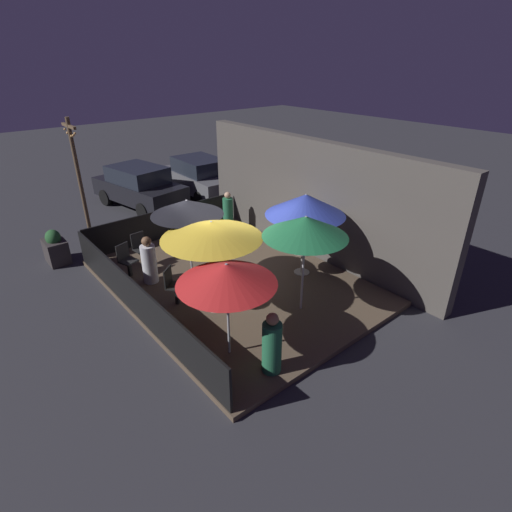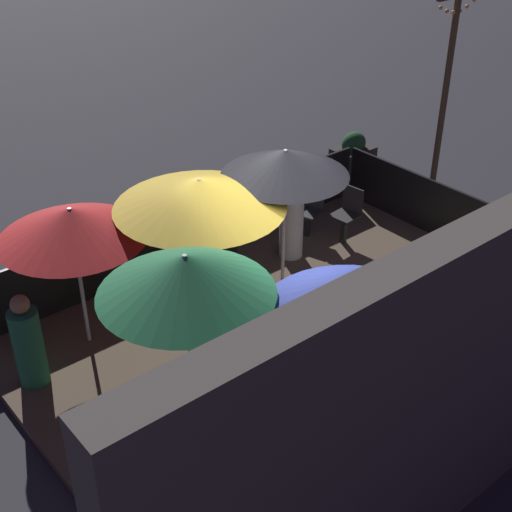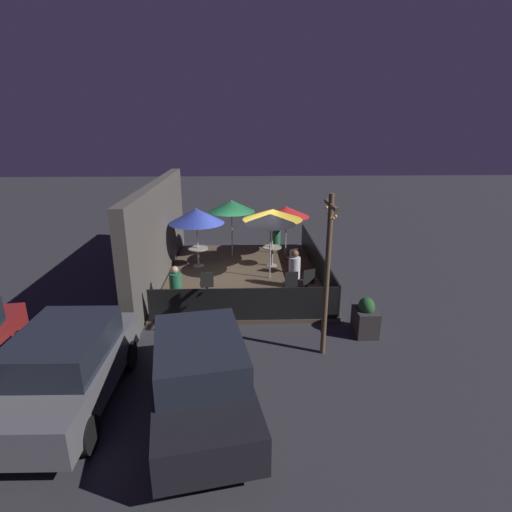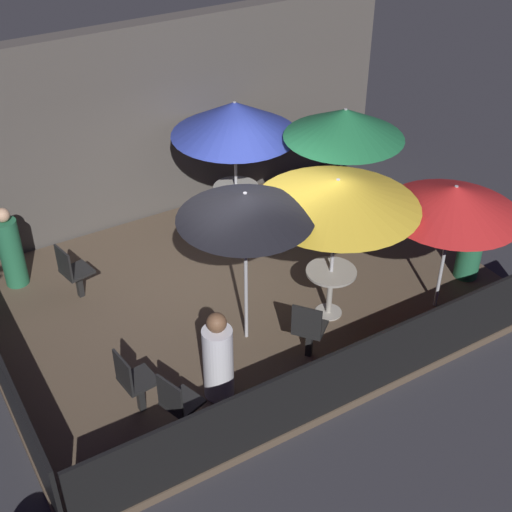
{
  "view_description": "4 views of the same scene",
  "coord_description": "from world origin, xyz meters",
  "px_view_note": "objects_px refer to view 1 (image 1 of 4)",
  "views": [
    {
      "loc": [
        7.48,
        -5.39,
        5.48
      ],
      "look_at": [
        0.9,
        0.09,
        1.14
      ],
      "focal_mm": 28.0,
      "sensor_mm": 36.0,
      "label": 1
    },
    {
      "loc": [
        5.42,
        5.56,
        6.12
      ],
      "look_at": [
        0.43,
        -0.48,
        1.34
      ],
      "focal_mm": 50.0,
      "sensor_mm": 36.0,
      "label": 2
    },
    {
      "loc": [
        -13.59,
        0.01,
        5.28
      ],
      "look_at": [
        -0.76,
        -0.44,
        1.05
      ],
      "focal_mm": 28.0,
      "sensor_mm": 36.0,
      "label": 3
    },
    {
      "loc": [
        -4.21,
        -7.45,
        6.74
      ],
      "look_at": [
        0.04,
        -0.39,
        0.99
      ],
      "focal_mm": 50.0,
      "sensor_mm": 36.0,
      "label": 4
    }
  ],
  "objects_px": {
    "patio_chair_0": "(141,248)",
    "patron_1": "(228,213)",
    "patron_2": "(149,262)",
    "light_post": "(79,176)",
    "parked_car_0": "(139,186)",
    "dining_table_1": "(303,254)",
    "patron_0": "(272,346)",
    "patio_umbrella_1": "(306,205)",
    "patio_umbrella_3": "(187,208)",
    "patio_umbrella_2": "(306,227)",
    "parked_car_1": "(200,177)",
    "parked_car_2": "(252,168)",
    "dining_table_0": "(215,287)",
    "patio_chair_1": "(219,228)",
    "patio_umbrella_0": "(212,230)",
    "patio_umbrella_4": "(227,274)",
    "patio_chair_2": "(126,259)",
    "planter_box": "(56,248)",
    "patio_chair_3": "(173,285)"
  },
  "relations": [
    {
      "from": "patio_chair_0",
      "to": "patron_1",
      "type": "distance_m",
      "value": 3.45
    },
    {
      "from": "patron_1",
      "to": "patron_2",
      "type": "bearing_deg",
      "value": -12.68
    },
    {
      "from": "light_post",
      "to": "parked_car_0",
      "type": "relative_size",
      "value": 0.91
    },
    {
      "from": "dining_table_1",
      "to": "patron_0",
      "type": "bearing_deg",
      "value": -54.06
    },
    {
      "from": "patron_2",
      "to": "parked_car_0",
      "type": "distance_m",
      "value": 6.43
    },
    {
      "from": "patio_umbrella_1",
      "to": "dining_table_1",
      "type": "bearing_deg",
      "value": 180.0
    },
    {
      "from": "patio_umbrella_3",
      "to": "light_post",
      "type": "distance_m",
      "value": 4.82
    },
    {
      "from": "patio_umbrella_2",
      "to": "dining_table_1",
      "type": "height_order",
      "value": "patio_umbrella_2"
    },
    {
      "from": "dining_table_1",
      "to": "parked_car_1",
      "type": "relative_size",
      "value": 0.19
    },
    {
      "from": "parked_car_2",
      "to": "patio_chair_0",
      "type": "bearing_deg",
      "value": -69.39
    },
    {
      "from": "patio_umbrella_1",
      "to": "dining_table_0",
      "type": "xyz_separation_m",
      "value": [
        -0.07,
        -2.81,
        -1.38
      ]
    },
    {
      "from": "patron_1",
      "to": "patron_2",
      "type": "distance_m",
      "value": 3.96
    },
    {
      "from": "patio_umbrella_2",
      "to": "parked_car_1",
      "type": "distance_m",
      "value": 9.54
    },
    {
      "from": "patio_chair_1",
      "to": "patio_umbrella_3",
      "type": "bearing_deg",
      "value": -60.67
    },
    {
      "from": "light_post",
      "to": "parked_car_2",
      "type": "xyz_separation_m",
      "value": [
        -1.34,
        7.93,
        -1.33
      ]
    },
    {
      "from": "patio_umbrella_0",
      "to": "parked_car_0",
      "type": "xyz_separation_m",
      "value": [
        -8.04,
        1.93,
        -1.29
      ]
    },
    {
      "from": "patio_umbrella_0",
      "to": "patio_umbrella_3",
      "type": "distance_m",
      "value": 1.3
    },
    {
      "from": "patio_chair_1",
      "to": "parked_car_1",
      "type": "relative_size",
      "value": 0.23
    },
    {
      "from": "patron_0",
      "to": "parked_car_0",
      "type": "bearing_deg",
      "value": 155.36
    },
    {
      "from": "patio_umbrella_0",
      "to": "dining_table_0",
      "type": "distance_m",
      "value": 1.43
    },
    {
      "from": "patio_umbrella_1",
      "to": "patio_umbrella_3",
      "type": "bearing_deg",
      "value": -117.16
    },
    {
      "from": "dining_table_0",
      "to": "patio_chair_0",
      "type": "relative_size",
      "value": 0.79
    },
    {
      "from": "patio_chair_1",
      "to": "parked_car_2",
      "type": "distance_m",
      "value": 6.55
    },
    {
      "from": "patron_0",
      "to": "parked_car_1",
      "type": "xyz_separation_m",
      "value": [
        -10.06,
        4.89,
        0.14
      ]
    },
    {
      "from": "parked_car_0",
      "to": "patio_umbrella_3",
      "type": "bearing_deg",
      "value": -25.02
    },
    {
      "from": "dining_table_1",
      "to": "patio_chair_1",
      "type": "height_order",
      "value": "patio_chair_1"
    },
    {
      "from": "patio_umbrella_4",
      "to": "patio_chair_2",
      "type": "height_order",
      "value": "patio_umbrella_4"
    },
    {
      "from": "patio_umbrella_3",
      "to": "parked_car_0",
      "type": "relative_size",
      "value": 0.54
    },
    {
      "from": "patio_chair_2",
      "to": "patron_1",
      "type": "relative_size",
      "value": 0.68
    },
    {
      "from": "patio_umbrella_1",
      "to": "patio_umbrella_3",
      "type": "relative_size",
      "value": 0.97
    },
    {
      "from": "dining_table_0",
      "to": "dining_table_1",
      "type": "distance_m",
      "value": 2.82
    },
    {
      "from": "patio_umbrella_4",
      "to": "patron_0",
      "type": "xyz_separation_m",
      "value": [
        0.92,
        0.31,
        -1.23
      ]
    },
    {
      "from": "patio_chair_2",
      "to": "patron_0",
      "type": "height_order",
      "value": "patron_0"
    },
    {
      "from": "dining_table_1",
      "to": "parked_car_0",
      "type": "relative_size",
      "value": 0.18
    },
    {
      "from": "patio_umbrella_4",
      "to": "patron_0",
      "type": "relative_size",
      "value": 1.56
    },
    {
      "from": "patio_umbrella_0",
      "to": "planter_box",
      "type": "xyz_separation_m",
      "value": [
        -5.11,
        -2.09,
        -1.67
      ]
    },
    {
      "from": "patio_umbrella_3",
      "to": "parked_car_1",
      "type": "relative_size",
      "value": 0.58
    },
    {
      "from": "patio_chair_2",
      "to": "parked_car_0",
      "type": "distance_m",
      "value": 5.94
    },
    {
      "from": "dining_table_0",
      "to": "patio_chair_1",
      "type": "height_order",
      "value": "patio_chair_1"
    },
    {
      "from": "patio_chair_3",
      "to": "parked_car_2",
      "type": "distance_m",
      "value": 10.15
    },
    {
      "from": "dining_table_1",
      "to": "light_post",
      "type": "bearing_deg",
      "value": -149.27
    },
    {
      "from": "patio_umbrella_2",
      "to": "patron_1",
      "type": "bearing_deg",
      "value": 162.91
    },
    {
      "from": "dining_table_1",
      "to": "patron_1",
      "type": "distance_m",
      "value": 3.75
    },
    {
      "from": "patio_chair_2",
      "to": "patron_2",
      "type": "relative_size",
      "value": 0.7
    },
    {
      "from": "patio_chair_2",
      "to": "parked_car_2",
      "type": "distance_m",
      "value": 9.22
    },
    {
      "from": "dining_table_0",
      "to": "parked_car_2",
      "type": "distance_m",
      "value": 10.24
    },
    {
      "from": "patio_umbrella_4",
      "to": "dining_table_0",
      "type": "bearing_deg",
      "value": 155.25
    },
    {
      "from": "patron_2",
      "to": "patron_1",
      "type": "bearing_deg",
      "value": -45.73
    },
    {
      "from": "patio_umbrella_3",
      "to": "parked_car_2",
      "type": "relative_size",
      "value": 0.5
    },
    {
      "from": "patio_chair_0",
      "to": "patio_chair_3",
      "type": "distance_m",
      "value": 2.36
    }
  ]
}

